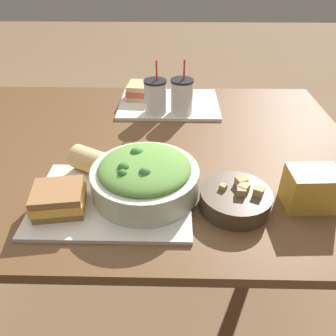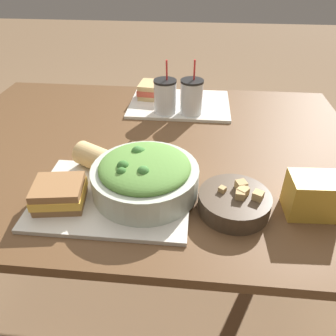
% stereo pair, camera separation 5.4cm
% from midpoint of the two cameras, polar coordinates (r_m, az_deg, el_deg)
% --- Properties ---
extents(ground_plane, '(12.00, 12.00, 0.00)m').
position_cam_midpoint_polar(ground_plane, '(1.65, -4.51, -18.72)').
color(ground_plane, '#846647').
extents(dining_table, '(1.49, 1.08, 0.74)m').
position_cam_midpoint_polar(dining_table, '(1.19, -5.94, 0.60)').
color(dining_table, brown).
rests_on(dining_table, ground_plane).
extents(tray_near, '(0.42, 0.31, 0.01)m').
position_cam_midpoint_polar(tray_near, '(0.91, -11.24, -5.41)').
color(tray_near, beige).
rests_on(tray_near, dining_table).
extents(tray_far, '(0.42, 0.31, 0.01)m').
position_cam_midpoint_polar(tray_far, '(1.44, -0.92, 11.11)').
color(tray_far, beige).
rests_on(tray_far, dining_table).
extents(salad_bowl, '(0.29, 0.29, 0.12)m').
position_cam_midpoint_polar(salad_bowl, '(0.88, -5.77, -1.46)').
color(salad_bowl, beige).
rests_on(salad_bowl, tray_near).
extents(soup_bowl, '(0.19, 0.19, 0.07)m').
position_cam_midpoint_polar(soup_bowl, '(0.87, 9.93, -5.29)').
color(soup_bowl, '#473828').
rests_on(soup_bowl, dining_table).
extents(sandwich_near, '(0.14, 0.13, 0.06)m').
position_cam_midpoint_polar(sandwich_near, '(0.89, -20.14, -5.12)').
color(sandwich_near, olive).
rests_on(sandwich_near, tray_near).
extents(baguette_near, '(0.18, 0.14, 0.07)m').
position_cam_midpoint_polar(baguette_near, '(0.99, -13.74, 0.81)').
color(baguette_near, tan).
rests_on(baguette_near, tray_near).
extents(sandwich_far, '(0.13, 0.13, 0.06)m').
position_cam_midpoint_polar(sandwich_far, '(1.48, -5.65, 13.24)').
color(sandwich_far, tan).
rests_on(sandwich_far, tray_far).
extents(drink_cup_dark, '(0.09, 0.09, 0.21)m').
position_cam_midpoint_polar(drink_cup_dark, '(1.32, -3.40, 12.12)').
color(drink_cup_dark, silver).
rests_on(drink_cup_dark, tray_far).
extents(drink_cup_red, '(0.09, 0.09, 0.22)m').
position_cam_midpoint_polar(drink_cup_red, '(1.32, 1.21, 12.17)').
color(drink_cup_red, silver).
rests_on(drink_cup_red, tray_far).
extents(chip_bag, '(0.13, 0.10, 0.11)m').
position_cam_midpoint_polar(chip_bag, '(0.92, 22.10, -3.40)').
color(chip_bag, gold).
rests_on(chip_bag, dining_table).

